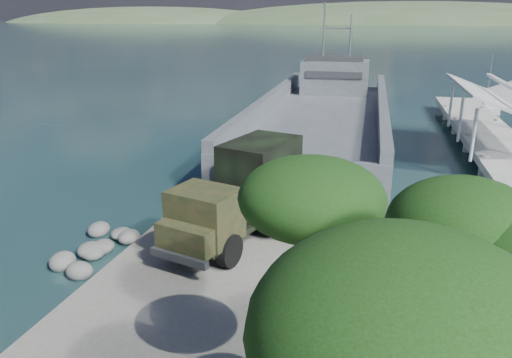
# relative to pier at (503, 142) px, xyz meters

# --- Properties ---
(ground) EXTENTS (1400.00, 1400.00, 0.00)m
(ground) POSITION_rel_pier_xyz_m (-13.00, -18.77, -1.60)
(ground) COLOR #193B3C
(ground) RESTS_ON ground
(boat_ramp) EXTENTS (10.00, 18.00, 0.50)m
(boat_ramp) POSITION_rel_pier_xyz_m (-13.00, -19.77, -1.35)
(boat_ramp) COLOR slate
(boat_ramp) RESTS_ON ground
(shoreline_rocks) EXTENTS (3.20, 5.60, 0.90)m
(shoreline_rocks) POSITION_rel_pier_xyz_m (-19.20, -18.27, -1.60)
(shoreline_rocks) COLOR #5C5C59
(shoreline_rocks) RESTS_ON ground
(distant_headlands) EXTENTS (1000.00, 240.00, 48.00)m
(distant_headlands) POSITION_rel_pier_xyz_m (37.00, 541.23, -1.60)
(distant_headlands) COLOR #425A38
(distant_headlands) RESTS_ON ground
(pier) EXTENTS (6.40, 44.00, 6.10)m
(pier) POSITION_rel_pier_xyz_m (0.00, 0.00, 0.00)
(pier) COLOR #A7A69D
(pier) RESTS_ON ground
(landing_craft) EXTENTS (10.00, 38.87, 11.52)m
(landing_craft) POSITION_rel_pier_xyz_m (-12.33, 5.92, -0.66)
(landing_craft) COLOR #4C5159
(landing_craft) RESTS_ON ground
(military_truck) EXTENTS (4.73, 8.54, 3.80)m
(military_truck) POSITION_rel_pier_xyz_m (-13.64, -15.20, 0.79)
(military_truck) COLOR black
(military_truck) RESTS_ON boat_ramp
(soldier) EXTENTS (0.67, 0.52, 1.65)m
(soldier) POSITION_rel_pier_xyz_m (-15.14, -18.47, -0.28)
(soldier) COLOR #1F2F1A
(soldier) RESTS_ON boat_ramp
(sailboat_far) EXTENTS (1.91, 4.99, 5.94)m
(sailboat_far) POSITION_rel_pier_xyz_m (3.01, 20.97, -1.28)
(sailboat_far) COLOR silver
(sailboat_far) RESTS_ON ground
(overhang_tree) EXTENTS (8.12, 7.48, 7.37)m
(overhang_tree) POSITION_rel_pier_xyz_m (-6.56, -27.69, 4.31)
(overhang_tree) COLOR #372516
(overhang_tree) RESTS_ON ground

